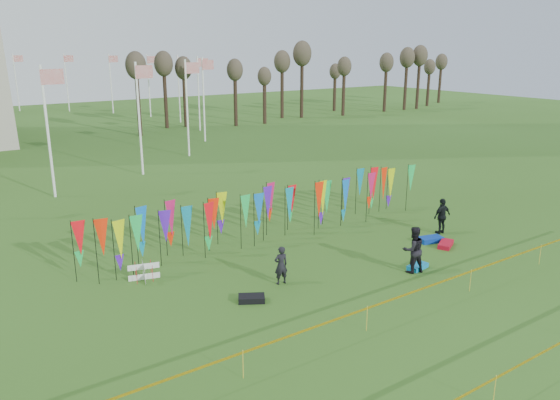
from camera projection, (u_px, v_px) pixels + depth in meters
ground at (368, 290)px, 21.02m from camera, size 160.00×160.00×0.00m
banner_row at (273, 206)px, 26.30m from camera, size 18.64×0.64×2.52m
caution_tape_near at (409, 294)px, 18.90m from camera, size 26.00×0.02×0.90m
caution_tape_far at (538, 356)px, 15.14m from camera, size 26.00×0.02×0.90m
tree_line at (317, 68)px, 71.64m from camera, size 53.92×1.92×7.84m
box_kite at (144, 272)px, 21.86m from camera, size 0.64×0.64×0.70m
person_left at (281, 265)px, 21.40m from camera, size 0.62×0.49×1.57m
person_mid at (413, 250)px, 22.46m from camera, size 1.09×0.84×1.98m
person_right at (442, 216)px, 27.16m from camera, size 1.08×0.64×1.81m
kite_bag_turquoise at (418, 267)px, 23.03m from camera, size 1.04×0.65×0.19m
kite_bag_blue at (431, 239)px, 26.18m from camera, size 1.26×0.85×0.24m
kite_bag_red at (446, 244)px, 25.58m from camera, size 1.27×1.01×0.21m
kite_bag_black at (252, 298)px, 20.09m from camera, size 1.12×0.97×0.22m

